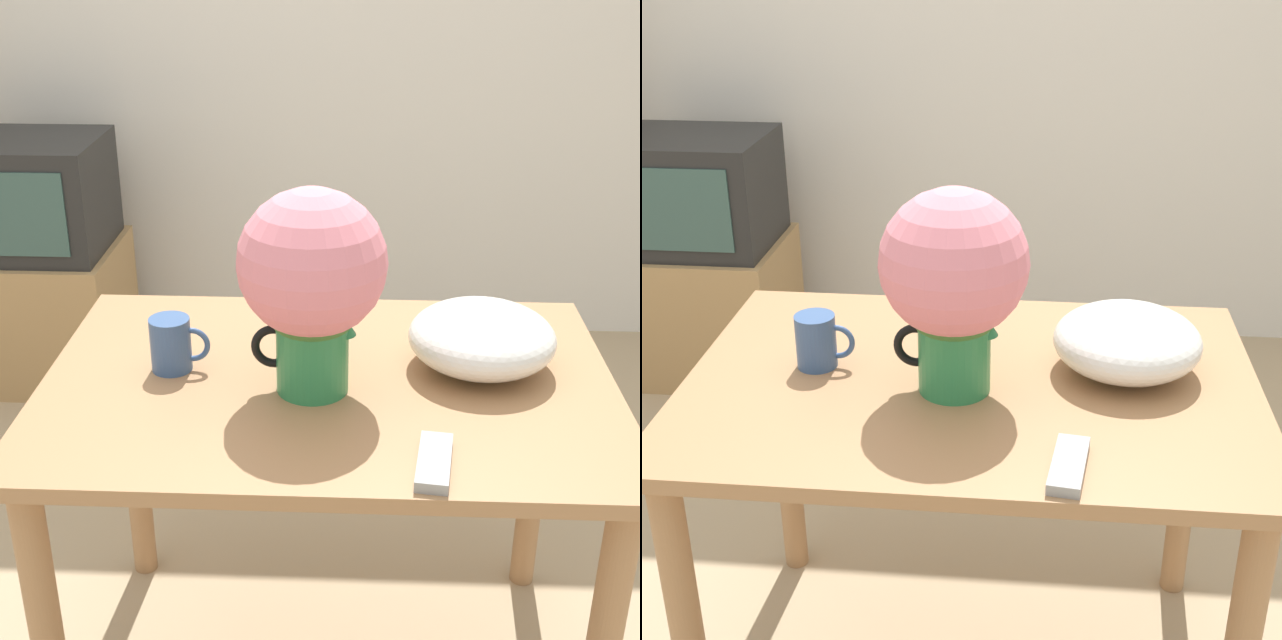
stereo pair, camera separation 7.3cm
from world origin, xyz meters
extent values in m
cube|color=#A3754C|center=(0.23, 0.10, 0.75)|extent=(1.11, 0.78, 0.03)
cylinder|color=#A3754C|center=(-0.27, -0.23, 0.37)|extent=(0.06, 0.06, 0.73)
cylinder|color=#A3754C|center=(-0.27, 0.43, 0.37)|extent=(0.06, 0.06, 0.73)
cylinder|color=#A3754C|center=(0.72, 0.43, 0.37)|extent=(0.06, 0.06, 0.73)
cylinder|color=#2D844C|center=(0.20, 0.05, 0.84)|extent=(0.14, 0.14, 0.16)
cone|color=#2D844C|center=(0.26, 0.05, 0.90)|extent=(0.05, 0.05, 0.04)
torus|color=black|center=(0.13, 0.05, 0.85)|extent=(0.09, 0.02, 0.09)
sphere|color=#3D7033|center=(0.20, 0.05, 0.97)|extent=(0.20, 0.20, 0.20)
sphere|color=pink|center=(0.20, 0.05, 1.02)|extent=(0.27, 0.27, 0.27)
cylinder|color=#385689|center=(-0.08, 0.12, 0.82)|extent=(0.08, 0.08, 0.11)
torus|color=#385689|center=(-0.04, 0.12, 0.82)|extent=(0.07, 0.01, 0.07)
ellipsoid|color=white|center=(0.53, 0.16, 0.83)|extent=(0.29, 0.29, 0.13)
cube|color=#999999|center=(0.41, -0.20, 0.77)|extent=(0.07, 0.16, 0.02)
cube|color=tan|center=(-0.88, 1.53, 0.25)|extent=(0.58, 0.52, 0.49)
cube|color=black|center=(-0.88, 1.53, 0.69)|extent=(0.54, 0.46, 0.39)
cube|color=#33514C|center=(-0.88, 1.30, 0.69)|extent=(0.42, 0.01, 0.28)
camera|label=1|loc=(0.28, -1.43, 1.59)|focal=50.00mm
camera|label=2|loc=(0.35, -1.43, 1.59)|focal=50.00mm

